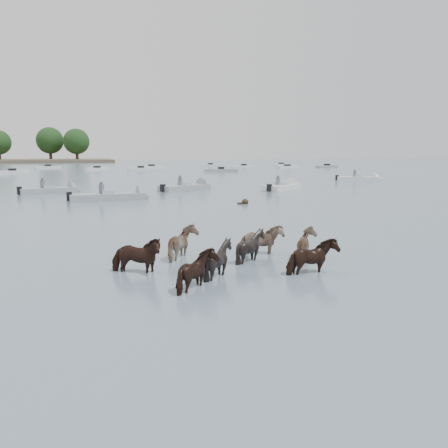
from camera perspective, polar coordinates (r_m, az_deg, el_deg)
name	(u,v)px	position (r m, az deg, el deg)	size (l,w,h in m)	color
ground	(234,292)	(10.75, 1.23, -8.59)	(400.00, 400.00, 0.00)	slate
pony_herd	(233,254)	(12.96, 1.17, -3.87)	(6.66, 4.68, 1.27)	black
swimming_pony	(244,202)	(28.79, 2.60, 2.75)	(0.72, 0.44, 0.44)	black
motorboat_a	(58,190)	(38.85, -20.30, 4.02)	(5.00, 2.73, 1.92)	gray
motorboat_b	(119,197)	(32.11, -13.13, 3.40)	(5.68, 1.84, 1.92)	gray
motorboat_c	(191,187)	(39.79, -4.16, 4.66)	(5.38, 3.74, 1.92)	gray
motorboat_d	(286,187)	(40.38, 7.84, 4.67)	(4.89, 4.15, 1.92)	silver
motorboat_e	(364,179)	(54.95, 17.31, 5.49)	(5.34, 3.62, 1.92)	silver
distant_flotilla	(92,169)	(87.13, -16.42, 6.72)	(103.31, 29.56, 0.93)	gray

